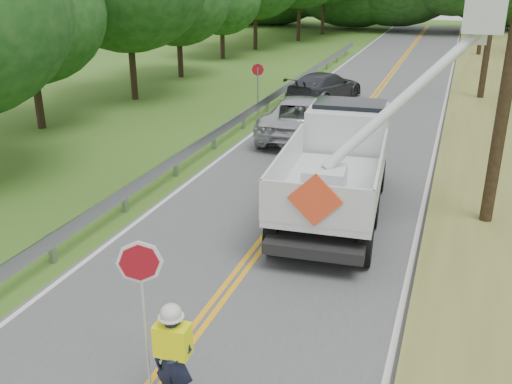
% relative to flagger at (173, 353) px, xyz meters
% --- Properties ---
extents(road, '(7.20, 96.00, 0.03)m').
position_rel_flagger_xyz_m(road, '(-0.53, 13.11, -0.97)').
color(road, '#515254').
rests_on(road, ground).
extents(guardrail, '(0.18, 48.00, 0.77)m').
position_rel_flagger_xyz_m(guardrail, '(-4.55, 14.01, -0.43)').
color(guardrail, gray).
rests_on(guardrail, ground).
extents(flagger, '(1.06, 0.42, 2.68)m').
position_rel_flagger_xyz_m(flagger, '(0.00, 0.00, 0.00)').
color(flagger, '#191E33').
rests_on(flagger, road).
extents(bucket_truck, '(4.93, 7.18, 6.85)m').
position_rel_flagger_xyz_m(bucket_truck, '(0.86, 8.77, 0.58)').
color(bucket_truck, black).
rests_on(bucket_truck, road).
extents(suv_silver, '(2.95, 5.82, 1.58)m').
position_rel_flagger_xyz_m(suv_silver, '(-2.05, 14.80, -0.17)').
color(suv_silver, silver).
rests_on(suv_silver, road).
extents(suv_darkgrey, '(3.34, 5.12, 1.38)m').
position_rel_flagger_xyz_m(suv_darkgrey, '(-2.69, 21.13, -0.27)').
color(suv_darkgrey, '#373940').
rests_on(suv_darkgrey, road).
extents(stop_sign_permanent, '(0.50, 0.15, 2.42)m').
position_rel_flagger_xyz_m(stop_sign_permanent, '(-4.51, 16.48, 0.61)').
color(stop_sign_permanent, gray).
rests_on(stop_sign_permanent, ground).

